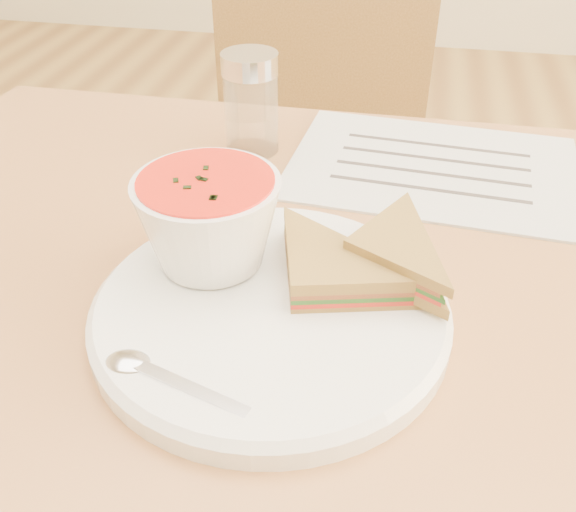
% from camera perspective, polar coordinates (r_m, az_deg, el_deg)
% --- Properties ---
extents(chair_far, '(0.38, 0.38, 0.83)m').
position_cam_1_polar(chair_far, '(1.14, 1.74, -0.34)').
color(chair_far, brown).
rests_on(chair_far, floor).
extents(plate, '(0.33, 0.33, 0.02)m').
position_cam_1_polar(plate, '(0.50, -1.57, -5.06)').
color(plate, white).
rests_on(plate, dining_table).
extents(soup_bowl, '(0.14, 0.14, 0.08)m').
position_cam_1_polar(soup_bowl, '(0.52, -7.00, 2.70)').
color(soup_bowl, white).
rests_on(soup_bowl, plate).
extents(sandwich_half_a, '(0.13, 0.13, 0.03)m').
position_cam_1_polar(sandwich_half_a, '(0.47, 0.25, -4.23)').
color(sandwich_half_a, olive).
rests_on(sandwich_half_a, plate).
extents(sandwich_half_b, '(0.13, 0.13, 0.03)m').
position_cam_1_polar(sandwich_half_b, '(0.51, 4.87, 0.04)').
color(sandwich_half_b, olive).
rests_on(sandwich_half_b, plate).
extents(spoon, '(0.17, 0.08, 0.01)m').
position_cam_1_polar(spoon, '(0.44, -9.10, -11.45)').
color(spoon, silver).
rests_on(spoon, plate).
extents(paper_menu, '(0.33, 0.25, 0.00)m').
position_cam_1_polar(paper_menu, '(0.73, 12.74, 7.72)').
color(paper_menu, silver).
rests_on(paper_menu, dining_table).
extents(condiment_shaker, '(0.06, 0.06, 0.11)m').
position_cam_1_polar(condiment_shaker, '(0.73, -3.30, 13.39)').
color(condiment_shaker, silver).
rests_on(condiment_shaker, dining_table).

